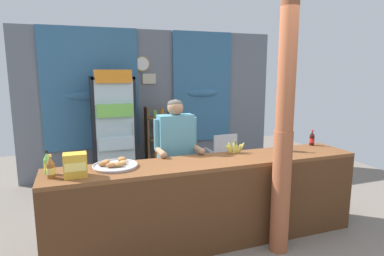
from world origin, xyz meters
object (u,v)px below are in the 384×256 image
Objects in this scene: bottle_shelf_rack at (159,140)px; banana_bunch at (235,148)px; plastic_lawn_chair at (222,154)px; shopkeeper at (176,147)px; pastry_tray at (115,165)px; drink_fridge at (113,124)px; soda_bottle_lime_soda at (47,164)px; soda_bottle_orange_soda at (286,141)px; soda_bottle_cola at (312,139)px; stall_counter at (215,195)px; timber_post at (284,136)px; snack_box_choco_powder at (75,165)px; soda_bottle_iced_tea at (51,168)px.

bottle_shelf_rack is 2.31m from banana_bunch.
plastic_lawn_chair is 1.78m from shopkeeper.
banana_bunch reaches higher than pastry_tray.
drink_fridge reaches higher than soda_bottle_lime_soda.
soda_bottle_orange_soda reaches higher than soda_bottle_cola.
shopkeeper is at bearing -98.21° from bottle_shelf_rack.
soda_bottle_orange_soda is (1.02, 0.20, 0.48)m from stall_counter.
timber_post is 8.81× the size of soda_bottle_orange_soda.
bottle_shelf_rack is at bearing 98.50° from banana_bunch.
drink_fridge is at bearing 75.39° from snack_box_choco_powder.
stall_counter is 11.66× the size of soda_bottle_orange_soda.
soda_bottle_cola is at bearing 6.11° from snack_box_choco_powder.
soda_bottle_lime_soda is at bearing -177.69° from soda_bottle_cola.
soda_bottle_orange_soda reaches higher than snack_box_choco_powder.
stall_counter is at bearing -117.23° from plastic_lawn_chair.
banana_bunch is at bearing -28.63° from shopkeeper.
soda_bottle_iced_tea is at bearing 170.36° from timber_post.
plastic_lawn_chair is 1.76m from soda_bottle_orange_soda.
soda_bottle_lime_soda is 0.31m from snack_box_choco_powder.
drink_fridge is at bearing 164.18° from plastic_lawn_chair.
shopkeeper reaches higher than stall_counter.
drink_fridge is (-0.77, 2.36, 0.46)m from stall_counter.
timber_post is 1.30m from shopkeeper.
soda_bottle_lime_soda reaches higher than soda_bottle_cola.
bottle_shelf_rack reaches higher than plastic_lawn_chair.
soda_bottle_cola is 2.53m from pastry_tray.
bottle_shelf_rack reaches higher than soda_bottle_cola.
soda_bottle_lime_soda is (-1.62, 0.21, 0.45)m from stall_counter.
soda_bottle_lime_soda reaches higher than soda_bottle_iced_tea.
soda_bottle_cola is (3.14, 0.13, -0.01)m from soda_bottle_lime_soda.
bottle_shelf_rack is at bearing 112.42° from soda_bottle_orange_soda.
drink_fridge is at bearing 138.60° from soda_bottle_cola.
pastry_tray is (0.37, 0.19, -0.09)m from snack_box_choco_powder.
bottle_shelf_rack is at bearing 65.96° from pastry_tray.
timber_post reaches higher than soda_bottle_lime_soda.
soda_bottle_cola reaches higher than pastry_tray.
snack_box_choco_powder is (-2.40, -0.17, -0.01)m from soda_bottle_orange_soda.
plastic_lawn_chair is 2.60m from pastry_tray.
shopkeeper is (-0.23, 0.64, 0.40)m from stall_counter.
stall_counter is 1.15m from soda_bottle_orange_soda.
soda_bottle_orange_soda reaches higher than soda_bottle_lime_soda.
drink_fridge is 2.80m from soda_bottle_orange_soda.
soda_bottle_iced_tea is (-2.20, 0.37, -0.21)m from timber_post.
drink_fridge is 2.23× the size of plastic_lawn_chair.
snack_box_choco_powder is (-2.90, -0.31, 0.03)m from soda_bottle_cola.
snack_box_choco_powder is (-1.38, 0.03, 0.47)m from stall_counter.
banana_bunch is at bearing 38.44° from stall_counter.
bottle_shelf_rack is 5.87× the size of soda_bottle_iced_tea.
soda_bottle_lime_soda is (-2.64, 0.01, -0.03)m from soda_bottle_orange_soda.
pastry_tray is (-1.62, 0.52, -0.28)m from timber_post.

